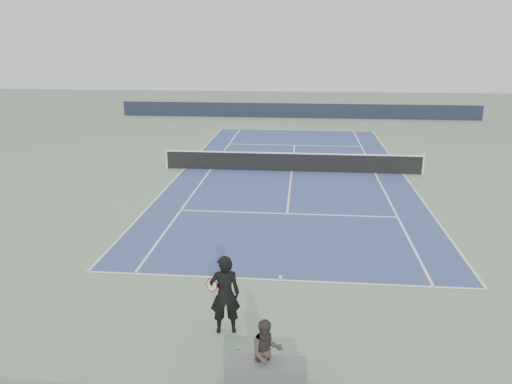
# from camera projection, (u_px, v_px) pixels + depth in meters

# --- Properties ---
(ground) EXTENTS (80.00, 80.00, 0.00)m
(ground) POSITION_uv_depth(u_px,v_px,m) (292.00, 171.00, 25.02)
(ground) COLOR slate
(court_surface) EXTENTS (10.97, 23.77, 0.01)m
(court_surface) POSITION_uv_depth(u_px,v_px,m) (292.00, 171.00, 25.01)
(court_surface) COLOR #334679
(court_surface) RESTS_ON ground
(tennis_net) EXTENTS (12.90, 0.10, 1.07)m
(tennis_net) POSITION_uv_depth(u_px,v_px,m) (292.00, 162.00, 24.87)
(tennis_net) COLOR silver
(tennis_net) RESTS_ON ground
(windscreen_far) EXTENTS (30.00, 0.25, 1.20)m
(windscreen_far) POSITION_uv_depth(u_px,v_px,m) (298.00, 111.00, 41.86)
(windscreen_far) COLOR black
(windscreen_far) RESTS_ON ground
(tennis_player) EXTENTS (0.85, 0.64, 1.87)m
(tennis_player) POSITION_uv_depth(u_px,v_px,m) (225.00, 294.00, 11.06)
(tennis_player) COLOR black
(tennis_player) RESTS_ON ground
(tennis_ball) EXTENTS (0.06, 0.06, 0.06)m
(tennis_ball) POSITION_uv_depth(u_px,v_px,m) (239.00, 348.00, 10.65)
(tennis_ball) COLOR #CADD2D
(tennis_ball) RESTS_ON ground
(spectator_bench) EXTENTS (1.63, 0.98, 1.38)m
(spectator_bench) POSITION_uv_depth(u_px,v_px,m) (266.00, 362.00, 9.45)
(spectator_bench) COLOR #58595D
(spectator_bench) RESTS_ON ground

